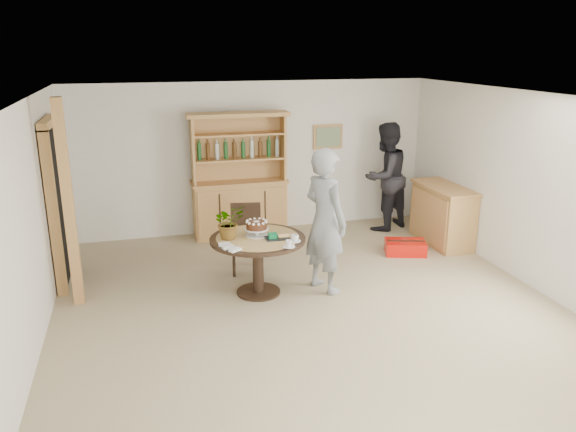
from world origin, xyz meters
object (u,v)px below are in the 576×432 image
(hutch, at_px, (239,195))
(adult_person, at_px, (385,177))
(dining_table, at_px, (258,249))
(teen_boy, at_px, (325,221))
(sideboard, at_px, (443,215))
(dining_chair, at_px, (246,233))
(red_suitcase, at_px, (405,247))

(hutch, bearing_deg, adult_person, -7.10)
(dining_table, height_order, teen_boy, teen_boy)
(sideboard, distance_m, dining_table, 3.43)
(dining_chair, xyz_separation_m, adult_person, (2.64, 1.21, 0.38))
(dining_table, relative_size, adult_person, 0.65)
(dining_table, bearing_deg, adult_person, 37.51)
(adult_person, bearing_deg, red_suitcase, 55.47)
(hutch, relative_size, teen_boy, 1.10)
(dining_table, height_order, adult_person, adult_person)
(teen_boy, bearing_deg, dining_chair, 18.54)
(adult_person, relative_size, red_suitcase, 2.64)
(hutch, height_order, teen_boy, hutch)
(teen_boy, xyz_separation_m, adult_person, (1.81, 2.14, -0.01))
(hutch, distance_m, dining_table, 2.35)
(sideboard, xyz_separation_m, dining_table, (-3.24, -1.10, 0.13))
(dining_chair, bearing_deg, hutch, 92.70)
(hutch, height_order, adult_person, hutch)
(dining_table, relative_size, teen_boy, 0.64)
(sideboard, bearing_deg, red_suitcase, -158.98)
(dining_chair, height_order, adult_person, adult_person)
(dining_table, height_order, dining_chair, dining_chair)
(hutch, distance_m, adult_person, 2.48)
(adult_person, xyz_separation_m, red_suitcase, (-0.19, -1.24, -0.82))
(sideboard, bearing_deg, dining_chair, -175.15)
(sideboard, xyz_separation_m, red_suitcase, (-0.78, -0.30, -0.37))
(hutch, distance_m, sideboard, 3.29)
(hutch, bearing_deg, teen_boy, -75.21)
(sideboard, bearing_deg, hutch, 157.79)
(dining_table, bearing_deg, red_suitcase, 18.04)
(teen_boy, distance_m, adult_person, 2.80)
(hutch, bearing_deg, dining_chair, -97.19)
(dining_table, relative_size, dining_chair, 1.27)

